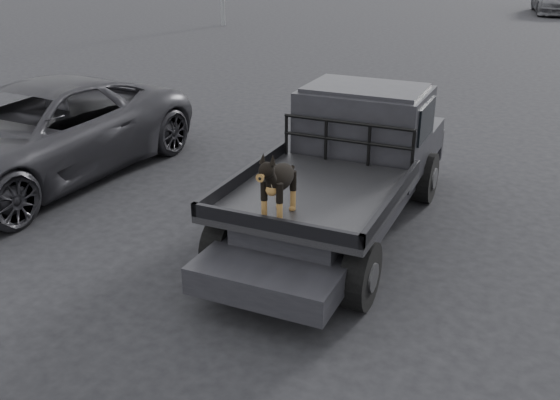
% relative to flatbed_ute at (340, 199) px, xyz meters
% --- Properties ---
extents(ground, '(120.00, 120.00, 0.00)m').
position_rel_flatbed_ute_xyz_m(ground, '(-0.79, -1.31, -0.46)').
color(ground, black).
rests_on(ground, ground).
extents(flatbed_ute, '(2.00, 5.40, 0.92)m').
position_rel_flatbed_ute_xyz_m(flatbed_ute, '(0.00, 0.00, 0.00)').
color(flatbed_ute, black).
rests_on(flatbed_ute, ground).
extents(ute_cab, '(1.72, 1.30, 0.88)m').
position_rel_flatbed_ute_xyz_m(ute_cab, '(0.00, 0.95, 0.90)').
color(ute_cab, black).
rests_on(ute_cab, flatbed_ute).
extents(headache_rack, '(1.80, 0.08, 0.55)m').
position_rel_flatbed_ute_xyz_m(headache_rack, '(0.00, 0.20, 0.74)').
color(headache_rack, black).
rests_on(headache_rack, flatbed_ute).
extents(dog, '(0.32, 0.60, 0.74)m').
position_rel_flatbed_ute_xyz_m(dog, '(-0.12, -1.72, 0.83)').
color(dog, black).
rests_on(dog, flatbed_ute).
extents(parked_suv, '(2.85, 5.69, 1.55)m').
position_rel_flatbed_ute_xyz_m(parked_suv, '(-5.11, -0.16, 0.31)').
color(parked_suv, '#2A2A2E').
rests_on(parked_suv, ground).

